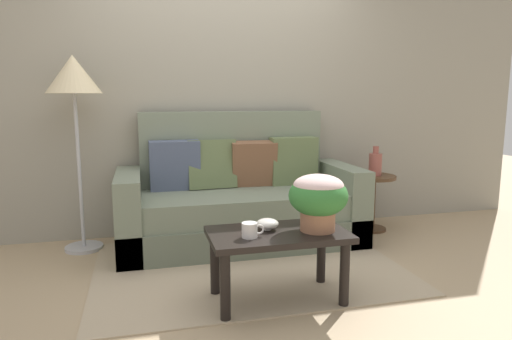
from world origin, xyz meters
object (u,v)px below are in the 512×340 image
couch (239,202)px  coffee_mug (250,230)px  snack_bowl (267,224)px  side_table (373,192)px  floor_lamp (74,85)px  potted_plant (318,196)px  coffee_table (278,244)px  table_vase (375,164)px

couch → coffee_mug: 1.31m
couch → snack_bowl: size_ratio=14.60×
snack_bowl → side_table: bearing=40.3°
floor_lamp → potted_plant: size_ratio=4.37×
couch → floor_lamp: size_ratio=1.29×
coffee_table → snack_bowl: size_ratio=6.08×
floor_lamp → snack_bowl: floor_lamp is taller
couch → potted_plant: (0.23, -1.26, 0.31)m
side_table → couch: bearing=-179.5°
couch → snack_bowl: 1.17m
floor_lamp → potted_plant: bearing=-41.5°
table_vase → floor_lamp: bearing=177.7°
side_table → table_vase: 0.28m
coffee_table → potted_plant: size_ratio=2.34×
side_table → snack_bowl: (-1.38, -1.18, 0.12)m
coffee_mug → snack_bowl: (0.14, 0.12, -0.01)m
couch → coffee_mug: (-0.21, -1.29, 0.14)m
floor_lamp → coffee_table: bearing=-45.7°
side_table → snack_bowl: size_ratio=3.79×
side_table → coffee_mug: size_ratio=3.92×
coffee_mug → snack_bowl: 0.19m
coffee_table → side_table: size_ratio=1.60×
side_table → coffee_mug: bearing=-139.5°
couch → potted_plant: bearing=-79.7°
potted_plant → side_table: bearing=49.5°
potted_plant → coffee_mug: 0.48m
side_table → coffee_mug: coffee_mug is taller
potted_plant → snack_bowl: size_ratio=2.60×
coffee_table → snack_bowl: 0.14m
coffee_mug → potted_plant: bearing=4.3°
coffee_table → coffee_mug: bearing=-160.4°
potted_plant → snack_bowl: (-0.30, 0.09, -0.18)m
couch → snack_bowl: couch is taller
couch → potted_plant: 1.31m
floor_lamp → table_vase: 2.74m
floor_lamp → table_vase: bearing=-2.3°
couch → table_vase: bearing=0.5°
floor_lamp → snack_bowl: 1.99m
coffee_table → side_table: side_table is taller
couch → floor_lamp: floor_lamp is taller
floor_lamp → coffee_mug: floor_lamp is taller
couch → coffee_table: (-0.02, -1.22, 0.01)m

